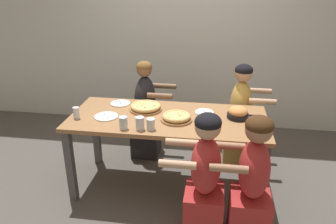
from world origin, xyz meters
The scene contains 19 objects.
ground_plane centered at (0.00, 0.00, 0.00)m, with size 18.00×18.00×0.00m, color #514C47.
restaurant_back_panel centered at (0.00, 1.65, 1.60)m, with size 10.00×0.06×3.20m, color silver.
dining_table centered at (0.00, 0.00, 0.70)m, with size 1.90×0.83×0.80m.
pizza_board_main centered at (-0.25, 0.14, 0.83)m, with size 0.33×0.33×0.06m.
pizza_board_second centered at (0.09, -0.07, 0.83)m, with size 0.30×0.30×0.06m.
skillet_bowl centered at (0.67, 0.07, 0.85)m, with size 0.30×0.21×0.12m.
empty_plate_a centered at (-0.55, 0.26, 0.80)m, with size 0.21×0.21×0.02m.
empty_plate_b centered at (-0.59, -0.09, 0.80)m, with size 0.23×0.23×0.02m.
empty_plate_c centered at (0.34, 0.15, 0.80)m, with size 0.18×0.18×0.02m.
cocktail_glass_blue centered at (0.36, -0.26, 0.84)m, with size 0.08×0.08×0.11m.
drinking_glass_a centered at (0.86, -0.25, 0.84)m, with size 0.07×0.07×0.10m.
drinking_glass_b centered at (-0.86, -0.16, 0.85)m, with size 0.06×0.06×0.11m.
drinking_glass_c centered at (-0.35, -0.32, 0.85)m, with size 0.08×0.08×0.11m.
drinking_glass_d centered at (-0.21, -0.31, 0.85)m, with size 0.08×0.08×0.12m.
drinking_glass_e centered at (-0.11, -0.30, 0.84)m, with size 0.08×0.08×0.10m.
diner_far_right centered at (0.74, 0.64, 0.54)m, with size 0.51×0.40×1.18m.
diner_near_right centered at (0.76, -0.64, 0.53)m, with size 0.51×0.40×1.13m.
diner_far_midleft centered at (-0.36, 0.64, 0.53)m, with size 0.51×0.40×1.17m.
diner_near_midright centered at (0.39, -0.64, 0.52)m, with size 0.51×0.40×1.13m.
Camera 1 is at (0.42, -2.86, 2.08)m, focal length 35.00 mm.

